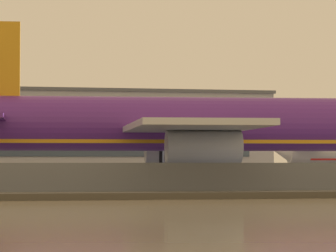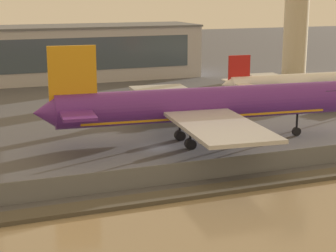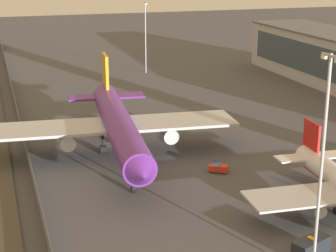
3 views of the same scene
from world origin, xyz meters
The scene contains 5 objects.
ground_plane centered at (0.00, 0.00, 0.00)m, with size 500.00×500.00×0.00m, color #4C4C51.
shoreline_seawall centered at (0.00, -20.50, 0.25)m, with size 320.00×3.00×0.50m.
perimeter_fence centered at (0.00, -16.00, 1.29)m, with size 280.00×0.10×2.58m.
cargo_jet_purple centered at (7.12, 0.10, 5.98)m, with size 51.68×44.33×15.66m.
baggage_tug centered at (19.90, 14.36, 0.81)m, with size 3.10×3.55×1.80m.
Camera 1 is at (-14.39, -89.34, 2.68)m, focal length 105.00 mm.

